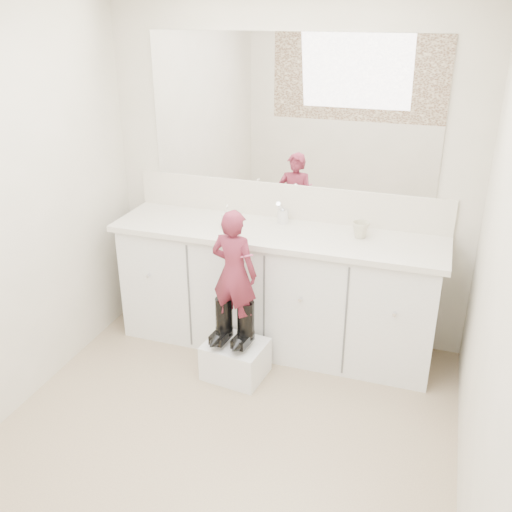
% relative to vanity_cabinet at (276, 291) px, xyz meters
% --- Properties ---
extents(floor, '(3.00, 3.00, 0.00)m').
position_rel_vanity_cabinet_xyz_m(floor, '(0.00, -1.23, -0.42)').
color(floor, '#8C6F5B').
rests_on(floor, ground).
extents(wall_back, '(2.60, 0.00, 2.60)m').
position_rel_vanity_cabinet_xyz_m(wall_back, '(0.00, 0.27, 0.77)').
color(wall_back, beige).
rests_on(wall_back, floor).
extents(wall_right, '(0.00, 3.00, 3.00)m').
position_rel_vanity_cabinet_xyz_m(wall_right, '(1.30, -1.23, 0.78)').
color(wall_right, beige).
rests_on(wall_right, floor).
extents(vanity_cabinet, '(2.20, 0.55, 0.85)m').
position_rel_vanity_cabinet_xyz_m(vanity_cabinet, '(0.00, 0.00, 0.00)').
color(vanity_cabinet, silver).
rests_on(vanity_cabinet, floor).
extents(countertop, '(2.28, 0.58, 0.04)m').
position_rel_vanity_cabinet_xyz_m(countertop, '(0.00, -0.01, 0.45)').
color(countertop, beige).
rests_on(countertop, vanity_cabinet).
extents(backsplash, '(2.28, 0.03, 0.25)m').
position_rel_vanity_cabinet_xyz_m(backsplash, '(0.00, 0.26, 0.59)').
color(backsplash, beige).
rests_on(backsplash, countertop).
extents(mirror, '(2.00, 0.02, 1.00)m').
position_rel_vanity_cabinet_xyz_m(mirror, '(0.00, 0.26, 1.22)').
color(mirror, white).
rests_on(mirror, wall_back).
extents(faucet, '(0.08, 0.08, 0.10)m').
position_rel_vanity_cabinet_xyz_m(faucet, '(0.00, 0.15, 0.52)').
color(faucet, silver).
rests_on(faucet, countertop).
extents(cup, '(0.15, 0.15, 0.11)m').
position_rel_vanity_cabinet_xyz_m(cup, '(0.56, 0.05, 0.52)').
color(cup, '#BFB898').
rests_on(cup, countertop).
extents(soap_bottle, '(0.09, 0.09, 0.16)m').
position_rel_vanity_cabinet_xyz_m(soap_bottle, '(-0.33, -0.07, 0.55)').
color(soap_bottle, beige).
rests_on(soap_bottle, countertop).
extents(step_stool, '(0.42, 0.37, 0.25)m').
position_rel_vanity_cabinet_xyz_m(step_stool, '(-0.13, -0.48, -0.30)').
color(step_stool, silver).
rests_on(step_stool, floor).
extents(boot_left, '(0.14, 0.23, 0.32)m').
position_rel_vanity_cabinet_xyz_m(boot_left, '(-0.21, -0.48, -0.02)').
color(boot_left, black).
rests_on(boot_left, step_stool).
extents(boot_right, '(0.14, 0.23, 0.32)m').
position_rel_vanity_cabinet_xyz_m(boot_right, '(-0.06, -0.48, -0.02)').
color(boot_right, black).
rests_on(boot_right, step_stool).
extents(toddler, '(0.33, 0.23, 0.83)m').
position_rel_vanity_cabinet_xyz_m(toddler, '(-0.13, -0.48, 0.34)').
color(toddler, '#A0314E').
rests_on(toddler, step_stool).
extents(toothbrush, '(0.14, 0.03, 0.06)m').
position_rel_vanity_cabinet_xyz_m(toothbrush, '(-0.06, -0.50, 0.47)').
color(toothbrush, '#CA4E7F').
rests_on(toothbrush, toddler).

